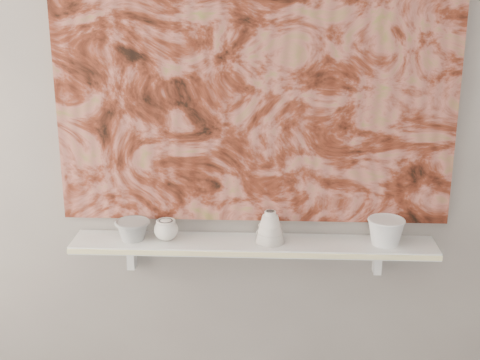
# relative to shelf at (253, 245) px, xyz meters

# --- Properties ---
(wall_back) EXTENTS (3.60, 0.00, 3.60)m
(wall_back) POSITION_rel_shelf_xyz_m (0.00, 0.09, 0.44)
(wall_back) COLOR gray
(wall_back) RESTS_ON floor
(shelf) EXTENTS (1.40, 0.18, 0.03)m
(shelf) POSITION_rel_shelf_xyz_m (0.00, 0.00, 0.00)
(shelf) COLOR silver
(shelf) RESTS_ON wall_back
(shelf_stripe) EXTENTS (1.40, 0.01, 0.02)m
(shelf_stripe) POSITION_rel_shelf_xyz_m (0.00, -0.09, 0.00)
(shelf_stripe) COLOR beige
(shelf_stripe) RESTS_ON shelf
(bracket_left) EXTENTS (0.03, 0.06, 0.12)m
(bracket_left) POSITION_rel_shelf_xyz_m (-0.49, 0.06, -0.07)
(bracket_left) COLOR silver
(bracket_left) RESTS_ON wall_back
(bracket_right) EXTENTS (0.03, 0.06, 0.12)m
(bracket_right) POSITION_rel_shelf_xyz_m (0.49, 0.06, -0.07)
(bracket_right) COLOR silver
(bracket_right) RESTS_ON wall_back
(painting) EXTENTS (1.50, 0.02, 1.10)m
(painting) POSITION_rel_shelf_xyz_m (0.00, 0.08, 0.62)
(painting) COLOR maroon
(painting) RESTS_ON wall_back
(house_motif) EXTENTS (0.09, 0.00, 0.08)m
(house_motif) POSITION_rel_shelf_xyz_m (0.45, 0.07, 0.32)
(house_motif) COLOR black
(house_motif) RESTS_ON painting
(bowl_grey) EXTENTS (0.17, 0.17, 0.08)m
(bowl_grey) POSITION_rel_shelf_xyz_m (-0.47, 0.00, 0.05)
(bowl_grey) COLOR #999996
(bowl_grey) RESTS_ON shelf
(cup_cream) EXTENTS (0.12, 0.12, 0.09)m
(cup_cream) POSITION_rel_shelf_xyz_m (-0.34, 0.00, 0.06)
(cup_cream) COLOR silver
(cup_cream) RESTS_ON shelf
(bell_vessel) EXTENTS (0.12, 0.12, 0.13)m
(bell_vessel) POSITION_rel_shelf_xyz_m (0.06, 0.00, 0.08)
(bell_vessel) COLOR beige
(bell_vessel) RESTS_ON shelf
(bowl_white) EXTENTS (0.17, 0.17, 0.10)m
(bowl_white) POSITION_rel_shelf_xyz_m (0.50, 0.00, 0.07)
(bowl_white) COLOR silver
(bowl_white) RESTS_ON shelf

